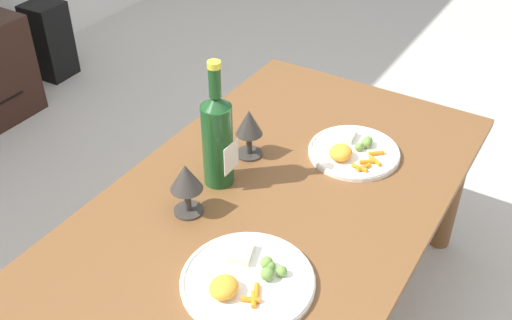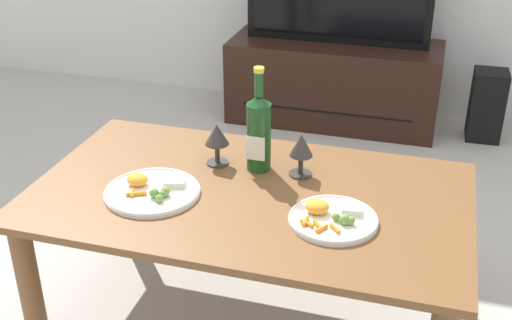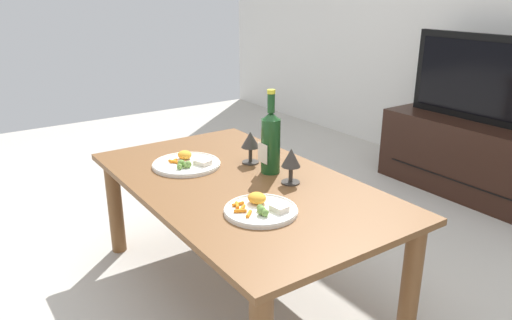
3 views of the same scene
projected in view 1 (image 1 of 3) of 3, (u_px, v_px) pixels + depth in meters
The scene contains 7 objects.
dining_table at pixel (273, 220), 1.60m from camera, with size 1.36×0.79×0.50m.
floor_speaker at pixel (49, 40), 3.02m from camera, with size 0.17×0.17×0.38m, color black.
wine_bottle at pixel (217, 137), 1.53m from camera, with size 0.08×0.08×0.35m.
goblet_left at pixel (186, 180), 1.45m from camera, with size 0.08×0.08×0.14m.
goblet_right at pixel (249, 125), 1.65m from camera, with size 0.08×0.08×0.15m.
dinner_plate_left at pixel (247, 279), 1.31m from camera, with size 0.30×0.30×0.05m.
dinner_plate_right at pixel (353, 151), 1.70m from camera, with size 0.26×0.26×0.05m.
Camera 1 is at (-1.04, -0.59, 1.50)m, focal length 42.31 mm.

